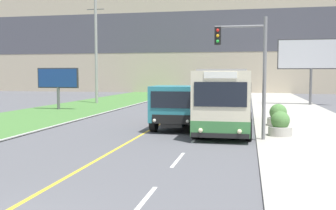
# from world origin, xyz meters

# --- Properties ---
(apartment_block_background) EXTENTS (80.00, 8.04, 18.48)m
(apartment_block_background) POSITION_xyz_m (0.00, 60.91, 9.24)
(apartment_block_background) COLOR #BCAD93
(apartment_block_background) RESTS_ON ground_plane
(city_bus) EXTENTS (2.68, 11.45, 3.20)m
(city_bus) POSITION_xyz_m (3.96, 16.77, 1.62)
(city_bus) COLOR beige
(city_bus) RESTS_ON ground_plane
(dump_truck) EXTENTS (2.48, 6.39, 2.37)m
(dump_truck) POSITION_xyz_m (1.43, 15.31, 1.21)
(dump_truck) COLOR black
(dump_truck) RESTS_ON ground_plane
(car_distant) EXTENTS (1.80, 4.30, 1.45)m
(car_distant) POSITION_xyz_m (1.46, 27.49, 0.69)
(car_distant) COLOR silver
(car_distant) RESTS_ON ground_plane
(utility_pole_far) EXTENTS (1.80, 0.28, 10.78)m
(utility_pole_far) POSITION_xyz_m (-10.06, 32.31, 5.44)
(utility_pole_far) COLOR #9E9E99
(utility_pole_far) RESTS_ON ground_plane
(traffic_light_mast) EXTENTS (2.28, 0.32, 5.47)m
(traffic_light_mast) POSITION_xyz_m (5.13, 12.31, 3.50)
(traffic_light_mast) COLOR slate
(traffic_light_mast) RESTS_ON ground_plane
(billboard_large) EXTENTS (6.23, 0.24, 6.29)m
(billboard_large) POSITION_xyz_m (10.94, 33.84, 4.71)
(billboard_large) COLOR #59595B
(billboard_large) RESTS_ON ground_plane
(billboard_small) EXTENTS (3.61, 0.24, 3.50)m
(billboard_small) POSITION_xyz_m (-10.52, 24.92, 2.53)
(billboard_small) COLOR #59595B
(billboard_small) RESTS_ON ground_plane
(planter_round_near) EXTENTS (1.09, 1.09, 1.16)m
(planter_round_near) POSITION_xyz_m (6.62, 13.56, 0.58)
(planter_round_near) COLOR #B7B2A8
(planter_round_near) RESTS_ON sidewalk_right
(planter_round_second) EXTENTS (1.20, 1.20, 1.23)m
(planter_round_second) POSITION_xyz_m (6.79, 17.37, 0.61)
(planter_round_second) COLOR #B7B2A8
(planter_round_second) RESTS_ON sidewalk_right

